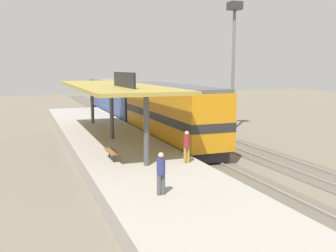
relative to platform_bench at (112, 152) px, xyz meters
name	(u,v)px	position (x,y,z in m)	size (l,w,h in m)	color
ground_plane	(196,144)	(8.00, 6.14, -1.34)	(120.00, 120.00, 0.00)	#706656
track_near	(173,146)	(6.00, 6.14, -1.31)	(3.20, 110.00, 0.16)	#5F5649
track_far	(226,142)	(10.60, 6.14, -1.31)	(3.20, 110.00, 0.16)	#5F5649
platform	(112,145)	(1.40, 6.14, -0.89)	(6.00, 44.00, 0.90)	#9E998E
station_canopy	(111,87)	(1.40, 6.05, 3.19)	(5.20, 18.00, 4.70)	#47474C
platform_bench	(112,152)	(0.00, 0.00, 0.00)	(0.44, 1.70, 0.50)	#333338
locomotive	(170,114)	(6.00, 6.69, 1.07)	(2.93, 14.43, 4.44)	#28282D
passenger_carriage_single	(116,98)	(6.00, 24.69, 0.97)	(2.90, 20.00, 4.24)	#28282D
light_mast	(234,40)	(13.80, 10.74, 7.05)	(1.10, 1.10, 11.70)	slate
person_waiting	(161,171)	(0.55, -6.38, 0.51)	(0.34, 0.34, 1.71)	#4C4C51
person_walking	(187,145)	(3.52, -2.13, 0.51)	(0.34, 0.34, 1.71)	olive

